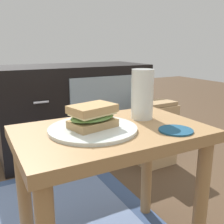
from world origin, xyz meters
name	(u,v)px	position (x,y,z in m)	size (l,w,h in m)	color
side_table	(112,156)	(0.00, 0.00, 0.37)	(0.56, 0.36, 0.46)	#A37A4C
tv_cabinet	(74,109)	(0.22, 0.95, 0.29)	(0.96, 0.46, 0.58)	black
area_rug	(30,215)	(-0.20, 0.35, 0.00)	(0.95, 0.71, 0.01)	#384C72
plate	(93,129)	(-0.06, 0.01, 0.47)	(0.26, 0.26, 0.01)	silver
sandwich_front	(93,116)	(-0.06, 0.01, 0.50)	(0.15, 0.12, 0.07)	tan
beer_glass	(142,95)	(0.14, 0.05, 0.54)	(0.07, 0.07, 0.17)	silver
coaster	(176,130)	(0.15, -0.11, 0.46)	(0.10, 0.10, 0.01)	navy
paper_bag	(155,133)	(0.58, 0.52, 0.19)	(0.22, 0.17, 0.39)	tan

